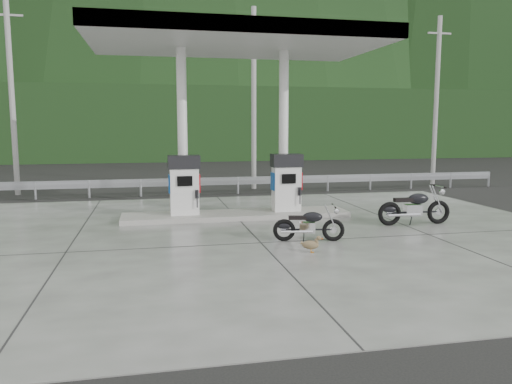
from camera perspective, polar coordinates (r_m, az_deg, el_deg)
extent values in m
plane|color=black|center=(13.15, -0.38, -4.92)|extent=(160.00, 160.00, 0.00)
cube|color=#60605B|center=(13.15, -0.38, -4.88)|extent=(18.00, 14.00, 0.02)
cube|color=gray|center=(15.54, -2.23, -2.62)|extent=(7.00, 1.40, 0.15)
cylinder|color=white|center=(15.51, -8.41, 6.84)|extent=(0.30, 0.30, 5.00)
cylinder|color=white|center=(16.04, 3.16, 6.93)|extent=(0.30, 0.30, 5.00)
cube|color=silver|center=(15.51, -2.33, 16.94)|extent=(8.50, 5.00, 0.40)
cube|color=black|center=(24.38, -5.81, 0.84)|extent=(60.00, 7.00, 0.01)
cylinder|color=gray|center=(22.77, -26.13, 9.72)|extent=(0.22, 0.22, 8.00)
cylinder|color=gray|center=(22.58, -0.25, 10.51)|extent=(0.22, 0.22, 8.00)
cylinder|color=gray|center=(25.95, 19.90, 9.68)|extent=(0.22, 0.22, 8.00)
cube|color=black|center=(42.66, -8.57, 7.70)|extent=(80.00, 6.00, 6.00)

